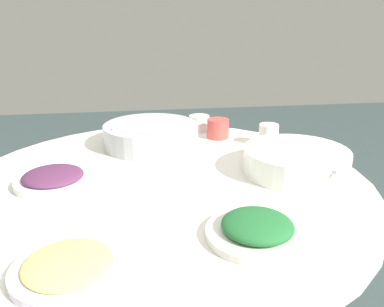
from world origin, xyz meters
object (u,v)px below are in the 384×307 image
(round_dining_table, at_px, (165,220))
(dish_greens, at_px, (257,229))
(rice_bowl, at_px, (151,135))
(dish_noodles, at_px, (68,267))
(soup_bowl, at_px, (296,162))
(dish_eggplant, at_px, (53,178))
(tea_cup_near, at_px, (268,135))
(tea_cup_far, at_px, (218,129))
(tea_cup_side, at_px, (199,123))

(round_dining_table, distance_m, dish_greens, 0.38)
(rice_bowl, relative_size, dish_noodles, 1.60)
(rice_bowl, relative_size, soup_bowl, 1.01)
(soup_bowl, distance_m, dish_eggplant, 0.66)
(soup_bowl, relative_size, dish_noodles, 1.59)
(tea_cup_near, bearing_deg, tea_cup_far, -124.81)
(dish_greens, bearing_deg, dish_eggplant, -125.54)
(dish_eggplant, distance_m, tea_cup_side, 0.64)
(dish_eggplant, bearing_deg, soup_bowl, 88.58)
(round_dining_table, relative_size, dish_eggplant, 5.60)
(round_dining_table, relative_size, tea_cup_near, 15.18)
(dish_eggplant, height_order, tea_cup_side, tea_cup_side)
(dish_noodles, bearing_deg, dish_eggplant, -166.11)
(round_dining_table, distance_m, tea_cup_near, 0.48)
(soup_bowl, relative_size, tea_cup_side, 4.04)
(tea_cup_far, bearing_deg, dish_noodles, -29.60)
(soup_bowl, xyz_separation_m, tea_cup_near, (-0.25, 0.00, 0.00))
(dish_eggplant, height_order, tea_cup_near, tea_cup_near)
(dish_eggplant, xyz_separation_m, tea_cup_far, (-0.34, 0.51, 0.02))
(dish_noodles, distance_m, tea_cup_far, 0.84)
(round_dining_table, height_order, dish_noodles, dish_noodles)
(rice_bowl, bearing_deg, tea_cup_near, 82.83)
(round_dining_table, height_order, soup_bowl, soup_bowl)
(round_dining_table, relative_size, dish_noodles, 5.62)
(rice_bowl, xyz_separation_m, dish_eggplant, (0.29, -0.27, -0.02))
(tea_cup_side, bearing_deg, tea_cup_near, 44.27)
(round_dining_table, bearing_deg, dish_noodles, -27.01)
(dish_eggplant, relative_size, tea_cup_side, 2.55)
(tea_cup_near, distance_m, tea_cup_side, 0.29)
(rice_bowl, distance_m, tea_cup_side, 0.25)
(dish_greens, height_order, tea_cup_near, tea_cup_near)
(rice_bowl, bearing_deg, tea_cup_side, 130.02)
(dish_eggplant, bearing_deg, rice_bowl, 136.58)
(soup_bowl, xyz_separation_m, tea_cup_side, (-0.46, -0.20, -0.00))
(dish_greens, bearing_deg, rice_bowl, -163.10)
(rice_bowl, relative_size, tea_cup_side, 4.07)
(dish_noodles, distance_m, tea_cup_side, 0.91)
(rice_bowl, height_order, tea_cup_side, rice_bowl)
(tea_cup_far, height_order, tea_cup_side, tea_cup_far)
(soup_bowl, height_order, tea_cup_near, tea_cup_near)
(dish_noodles, height_order, tea_cup_side, tea_cup_side)
(round_dining_table, distance_m, dish_noodles, 0.45)
(soup_bowl, bearing_deg, tea_cup_far, -157.33)
(soup_bowl, xyz_separation_m, dish_eggplant, (-0.02, -0.66, -0.02))
(dish_eggplant, height_order, dish_greens, dish_greens)
(soup_bowl, xyz_separation_m, tea_cup_far, (-0.36, -0.15, 0.00))
(dish_greens, bearing_deg, tea_cup_side, 179.55)
(round_dining_table, xyz_separation_m, dish_noodles, (0.38, -0.19, 0.14))
(rice_bowl, relative_size, dish_greens, 1.53)
(dish_noodles, xyz_separation_m, tea_cup_far, (-0.73, 0.42, 0.02))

